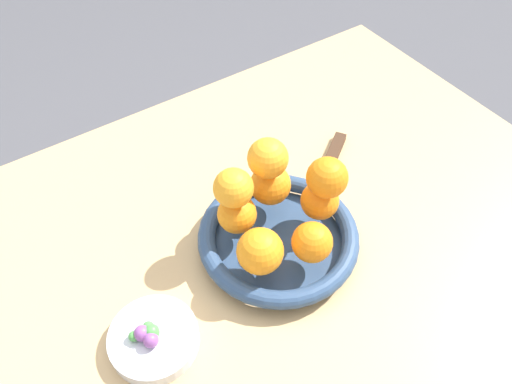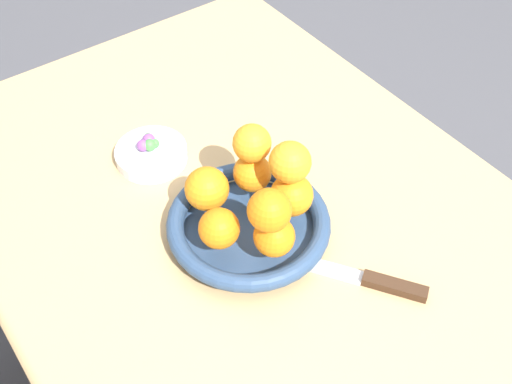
% 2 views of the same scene
% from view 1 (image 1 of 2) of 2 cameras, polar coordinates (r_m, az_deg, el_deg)
% --- Properties ---
extents(dining_table, '(1.10, 0.76, 0.74)m').
position_cam_1_polar(dining_table, '(0.84, 0.02, -9.15)').
color(dining_table, tan).
rests_on(dining_table, ground_plane).
extents(fruit_bowl, '(0.24, 0.24, 0.04)m').
position_cam_1_polar(fruit_bowl, '(0.75, 2.55, -5.24)').
color(fruit_bowl, navy).
rests_on(fruit_bowl, dining_table).
extents(candy_dish, '(0.12, 0.12, 0.02)m').
position_cam_1_polar(candy_dish, '(0.69, -11.59, -16.12)').
color(candy_dish, silver).
rests_on(candy_dish, dining_table).
extents(orange_0, '(0.06, 0.06, 0.06)m').
position_cam_1_polar(orange_0, '(0.67, 0.47, -6.77)').
color(orange_0, orange).
rests_on(orange_0, fruit_bowl).
extents(orange_1, '(0.06, 0.06, 0.06)m').
position_cam_1_polar(orange_1, '(0.69, 6.43, -5.71)').
color(orange_1, orange).
rests_on(orange_1, fruit_bowl).
extents(orange_2, '(0.06, 0.06, 0.06)m').
position_cam_1_polar(orange_2, '(0.73, 7.30, -0.99)').
color(orange_2, orange).
rests_on(orange_2, fruit_bowl).
extents(orange_3, '(0.06, 0.06, 0.06)m').
position_cam_1_polar(orange_3, '(0.75, 1.66, 0.84)').
color(orange_3, orange).
rests_on(orange_3, fruit_bowl).
extents(orange_4, '(0.06, 0.06, 0.06)m').
position_cam_1_polar(orange_4, '(0.71, -2.19, -2.53)').
color(orange_4, orange).
rests_on(orange_4, fruit_bowl).
extents(orange_5, '(0.06, 0.06, 0.06)m').
position_cam_1_polar(orange_5, '(0.67, -2.60, 0.46)').
color(orange_5, orange).
rests_on(orange_5, orange_4).
extents(orange_6, '(0.06, 0.06, 0.06)m').
position_cam_1_polar(orange_6, '(0.70, 1.36, 3.89)').
color(orange_6, orange).
rests_on(orange_6, orange_3).
extents(orange_7, '(0.06, 0.06, 0.06)m').
position_cam_1_polar(orange_7, '(0.69, 8.13, 1.62)').
color(orange_7, orange).
rests_on(orange_7, orange_2).
extents(candy_ball_0, '(0.01, 0.01, 0.01)m').
position_cam_1_polar(candy_ball_0, '(0.68, -13.79, -15.72)').
color(candy_ball_0, '#4C9947').
rests_on(candy_ball_0, candy_dish).
extents(candy_ball_1, '(0.02, 0.02, 0.02)m').
position_cam_1_polar(candy_ball_1, '(0.67, -11.82, -15.37)').
color(candy_ball_1, '#4C9947').
rests_on(candy_ball_1, candy_dish).
extents(candy_ball_2, '(0.02, 0.02, 0.02)m').
position_cam_1_polar(candy_ball_2, '(0.67, -12.90, -15.45)').
color(candy_ball_2, '#8C4C99').
rests_on(candy_ball_2, candy_dish).
extents(candy_ball_3, '(0.02, 0.02, 0.02)m').
position_cam_1_polar(candy_ball_3, '(0.68, -12.21, -14.86)').
color(candy_ball_3, '#4C9947').
rests_on(candy_ball_3, candy_dish).
extents(candy_ball_4, '(0.02, 0.02, 0.02)m').
position_cam_1_polar(candy_ball_4, '(0.67, -11.92, -16.23)').
color(candy_ball_4, '#8C4C99').
rests_on(candy_ball_4, candy_dish).
extents(knife, '(0.23, 0.16, 0.01)m').
position_cam_1_polar(knife, '(0.85, 7.77, 1.81)').
color(knife, '#3F2819').
rests_on(knife, dining_table).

